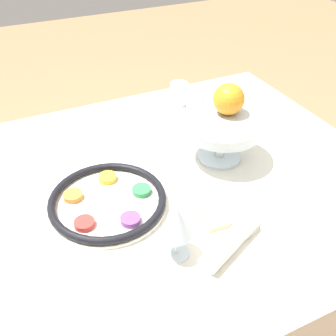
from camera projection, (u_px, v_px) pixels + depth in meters
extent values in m
plane|color=#99704C|center=(151.00, 330.00, 1.48)|extent=(8.00, 8.00, 0.00)
cube|color=silver|center=(148.00, 270.00, 1.27)|extent=(1.35, 1.00, 0.71)
cylinder|color=silver|center=(108.00, 204.00, 0.99)|extent=(0.29, 0.29, 0.01)
torus|color=black|center=(107.00, 200.00, 0.98)|extent=(0.29, 0.29, 0.02)
cylinder|color=#33934C|center=(142.00, 190.00, 1.01)|extent=(0.05, 0.05, 0.01)
cylinder|color=gold|center=(108.00, 178.00, 1.05)|extent=(0.05, 0.05, 0.01)
cylinder|color=orange|center=(73.00, 196.00, 0.99)|extent=(0.05, 0.05, 0.01)
cylinder|color=red|center=(84.00, 223.00, 0.91)|extent=(0.05, 0.05, 0.01)
cylinder|color=#844299|center=(130.00, 219.00, 0.93)|extent=(0.05, 0.05, 0.01)
cylinder|color=silver|center=(176.00, 253.00, 0.86)|extent=(0.06, 0.06, 0.00)
cylinder|color=silver|center=(176.00, 243.00, 0.84)|extent=(0.01, 0.01, 0.06)
cone|color=silver|center=(177.00, 221.00, 0.80)|extent=(0.07, 0.07, 0.07)
cylinder|color=silver|center=(219.00, 156.00, 1.15)|extent=(0.13, 0.13, 0.01)
cylinder|color=silver|center=(221.00, 143.00, 1.12)|extent=(0.03, 0.03, 0.08)
cylinder|color=silver|center=(222.00, 126.00, 1.09)|extent=(0.22, 0.22, 0.03)
sphere|color=orange|center=(229.00, 99.00, 1.09)|extent=(0.09, 0.09, 0.09)
cylinder|color=silver|center=(220.00, 213.00, 0.96)|extent=(0.20, 0.20, 0.01)
cube|color=#D1B784|center=(221.00, 210.00, 0.95)|extent=(0.12, 0.12, 0.01)
cylinder|color=white|center=(230.00, 241.00, 0.86)|extent=(0.18, 0.11, 0.04)
cylinder|color=silver|center=(196.00, 104.00, 1.33)|extent=(0.06, 0.06, 0.08)
cylinder|color=silver|center=(231.00, 105.00, 1.33)|extent=(0.06, 0.06, 0.08)
cylinder|color=silver|center=(179.00, 94.00, 1.39)|extent=(0.06, 0.06, 0.08)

